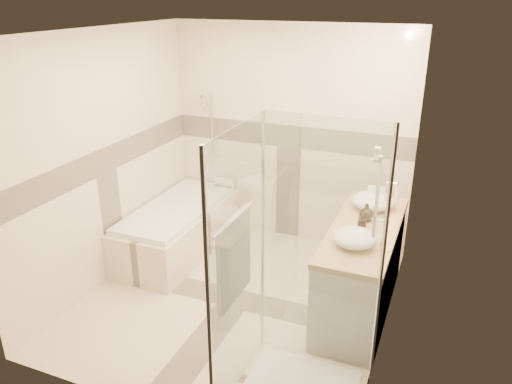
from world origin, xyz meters
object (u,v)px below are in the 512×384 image
at_px(vanity, 361,269).
at_px(vessel_sink_far, 355,238).
at_px(bathtub, 178,226).
at_px(amenity_bottle_a, 362,222).
at_px(vessel_sink_near, 372,201).
at_px(amenity_bottle_b, 367,212).
at_px(shower_enclosure, 286,336).

height_order(vanity, vessel_sink_far, vessel_sink_far).
bearing_deg(bathtub, vessel_sink_far, -18.78).
xyz_separation_m(vanity, amenity_bottle_a, (-0.02, -0.06, 0.50)).
xyz_separation_m(bathtub, vessel_sink_near, (2.13, 0.09, 0.62)).
bearing_deg(vessel_sink_near, amenity_bottle_b, -90.00).
bearing_deg(amenity_bottle_a, vessel_sink_far, -90.00).
xyz_separation_m(shower_enclosure, amenity_bottle_b, (0.27, 1.41, 0.43)).
distance_m(vessel_sink_near, amenity_bottle_b, 0.30).
relative_size(vanity, vessel_sink_near, 4.09).
xyz_separation_m(vessel_sink_far, amenity_bottle_b, (0.00, 0.52, 0.01)).
bearing_deg(vessel_sink_far, amenity_bottle_a, 90.00).
distance_m(bathtub, amenity_bottle_b, 2.23).
xyz_separation_m(shower_enclosure, vessel_sink_far, (0.27, 0.90, 0.42)).
xyz_separation_m(vanity, amenity_bottle_b, (-0.02, 0.14, 0.51)).
height_order(vessel_sink_near, amenity_bottle_a, same).
bearing_deg(amenity_bottle_a, amenity_bottle_b, 90.00).
distance_m(vessel_sink_far, amenity_bottle_b, 0.52).
bearing_deg(vanity, amenity_bottle_b, 97.94).
distance_m(vanity, amenity_bottle_b, 0.53).
relative_size(vessel_sink_near, amenity_bottle_b, 2.37).
xyz_separation_m(bathtub, vessel_sink_far, (2.13, -0.72, 0.61)).
height_order(vessel_sink_far, amenity_bottle_b, amenity_bottle_b).
bearing_deg(vessel_sink_near, amenity_bottle_a, -90.00).
bearing_deg(amenity_bottle_b, vessel_sink_near, 90.00).
height_order(shower_enclosure, amenity_bottle_a, shower_enclosure).
height_order(bathtub, amenity_bottle_b, amenity_bottle_b).
bearing_deg(shower_enclosure, vessel_sink_near, 80.94).
distance_m(bathtub, vessel_sink_far, 2.33).
distance_m(vessel_sink_near, vessel_sink_far, 0.81).
distance_m(bathtub, shower_enclosure, 2.47).
bearing_deg(bathtub, amenity_bottle_b, -5.55).
height_order(shower_enclosure, amenity_bottle_b, shower_enclosure).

